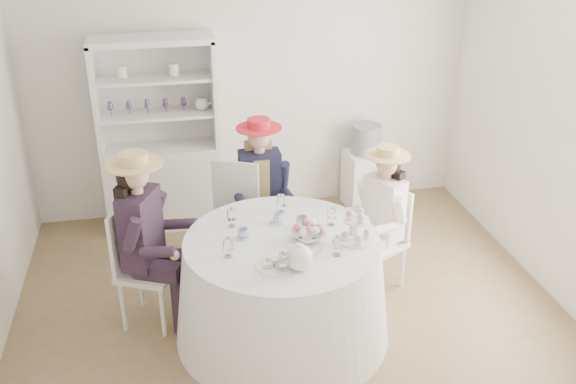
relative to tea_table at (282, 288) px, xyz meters
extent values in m
plane|color=brown|center=(0.12, 0.26, -0.42)|extent=(4.50, 4.50, 0.00)
plane|color=silver|center=(0.12, 2.26, 0.93)|extent=(4.50, 0.00, 4.50)
plane|color=silver|center=(0.12, -1.74, 0.93)|extent=(4.50, 0.00, 4.50)
plane|color=silver|center=(2.37, 0.26, 0.93)|extent=(0.00, 4.50, 4.50)
cone|color=white|center=(0.00, 0.00, -0.01)|extent=(1.66, 1.66, 0.82)
cylinder|color=white|center=(0.00, 0.00, 0.41)|extent=(1.46, 1.46, 0.02)
cube|color=silver|center=(-0.84, 2.01, 0.01)|extent=(1.15, 0.44, 0.86)
cube|color=silver|center=(-0.84, 2.20, 0.97)|extent=(1.15, 0.05, 1.05)
cube|color=silver|center=(-0.84, 2.01, 1.49)|extent=(1.15, 0.44, 0.06)
cube|color=silver|center=(-1.39, 2.01, 0.97)|extent=(0.04, 0.43, 1.05)
cube|color=silver|center=(-0.28, 2.01, 0.97)|extent=(0.04, 0.43, 1.05)
cube|color=silver|center=(-0.84, 2.01, 0.78)|extent=(1.07, 0.39, 0.03)
cube|color=silver|center=(-0.84, 2.01, 1.13)|extent=(1.07, 0.39, 0.03)
sphere|color=white|center=(-0.41, 2.01, 0.85)|extent=(0.13, 0.13, 0.13)
cube|color=silver|center=(1.30, 2.01, -0.11)|extent=(0.43, 0.43, 0.62)
cylinder|color=black|center=(1.30, 2.01, 0.35)|extent=(0.36, 0.36, 0.31)
cube|color=silver|center=(-1.00, 0.36, 0.05)|extent=(0.55, 0.55, 0.04)
cylinder|color=silver|center=(-0.92, 0.14, -0.19)|extent=(0.04, 0.04, 0.46)
cylinder|color=silver|center=(-0.78, 0.44, -0.19)|extent=(0.04, 0.04, 0.46)
cylinder|color=silver|center=(-1.22, 0.27, -0.19)|extent=(0.04, 0.04, 0.46)
cylinder|color=silver|center=(-1.08, 0.58, -0.19)|extent=(0.04, 0.04, 0.46)
cube|color=silver|center=(-1.17, 0.43, 0.33)|extent=(0.19, 0.37, 0.52)
cube|color=black|center=(-1.02, 0.36, 0.43)|extent=(0.34, 0.43, 0.60)
cube|color=black|center=(-0.92, 0.22, 0.13)|extent=(0.38, 0.27, 0.12)
cylinder|color=black|center=(-0.79, 0.16, -0.18)|extent=(0.10, 0.10, 0.48)
cylinder|color=black|center=(-1.07, 0.15, 0.51)|extent=(0.20, 0.16, 0.29)
cube|color=black|center=(-0.85, 0.39, 0.13)|extent=(0.38, 0.27, 0.12)
cylinder|color=black|center=(-0.71, 0.33, -0.18)|extent=(0.10, 0.10, 0.48)
cylinder|color=black|center=(-0.89, 0.54, 0.51)|extent=(0.20, 0.16, 0.29)
cylinder|color=#D8A889|center=(-1.02, 0.36, 0.76)|extent=(0.09, 0.09, 0.08)
sphere|color=#D8A889|center=(-1.02, 0.36, 0.87)|extent=(0.20, 0.20, 0.20)
sphere|color=black|center=(-1.06, 0.38, 0.86)|extent=(0.20, 0.20, 0.20)
cube|color=black|center=(-1.09, 0.40, 0.61)|extent=(0.18, 0.26, 0.40)
cylinder|color=tan|center=(-1.02, 0.36, 0.96)|extent=(0.42, 0.42, 0.01)
cylinder|color=tan|center=(-1.02, 0.36, 1.01)|extent=(0.21, 0.21, 0.08)
cube|color=silver|center=(0.01, 1.06, 0.03)|extent=(0.40, 0.40, 0.04)
cylinder|color=silver|center=(-0.15, 0.90, -0.20)|extent=(0.04, 0.04, 0.44)
cylinder|color=silver|center=(0.17, 0.90, -0.20)|extent=(0.04, 0.04, 0.44)
cylinder|color=silver|center=(-0.15, 1.22, -0.20)|extent=(0.04, 0.04, 0.44)
cylinder|color=silver|center=(0.17, 1.22, -0.20)|extent=(0.04, 0.04, 0.44)
cube|color=silver|center=(0.01, 1.24, 0.30)|extent=(0.38, 0.03, 0.50)
cube|color=#191B32|center=(0.01, 1.08, 0.40)|extent=(0.36, 0.20, 0.58)
cube|color=tan|center=(0.01, 1.08, 0.40)|extent=(0.14, 0.22, 0.50)
cube|color=#191B32|center=(-0.08, 0.94, 0.11)|extent=(0.13, 0.34, 0.12)
cylinder|color=#191B32|center=(-0.08, 0.80, -0.19)|extent=(0.10, 0.10, 0.46)
cylinder|color=#191B32|center=(-0.20, 1.04, 0.47)|extent=(0.09, 0.17, 0.27)
cube|color=#191B32|center=(0.10, 0.94, 0.11)|extent=(0.13, 0.34, 0.12)
cylinder|color=#191B32|center=(0.10, 0.80, -0.19)|extent=(0.10, 0.10, 0.46)
cylinder|color=#191B32|center=(0.22, 1.04, 0.47)|extent=(0.09, 0.17, 0.27)
cylinder|color=#D8A889|center=(0.01, 1.08, 0.71)|extent=(0.09, 0.09, 0.08)
sphere|color=#D8A889|center=(0.01, 1.08, 0.82)|extent=(0.19, 0.19, 0.19)
sphere|color=tan|center=(0.01, 1.13, 0.80)|extent=(0.19, 0.19, 0.19)
cube|color=tan|center=(0.01, 1.16, 0.57)|extent=(0.24, 0.08, 0.38)
cylinder|color=red|center=(0.01, 1.08, 0.91)|extent=(0.40, 0.40, 0.01)
cylinder|color=red|center=(0.01, 1.08, 0.95)|extent=(0.20, 0.20, 0.08)
cube|color=silver|center=(0.95, 0.48, 0.00)|extent=(0.51, 0.51, 0.04)
cylinder|color=silver|center=(0.74, 0.54, -0.21)|extent=(0.03, 0.03, 0.41)
cylinder|color=silver|center=(0.89, 0.28, -0.21)|extent=(0.03, 0.03, 0.41)
cylinder|color=silver|center=(1.01, 0.68, -0.21)|extent=(0.03, 0.03, 0.41)
cylinder|color=silver|center=(1.15, 0.42, -0.21)|extent=(0.03, 0.03, 0.41)
cube|color=silver|center=(1.09, 0.56, 0.25)|extent=(0.19, 0.32, 0.47)
cube|color=white|center=(0.96, 0.49, 0.35)|extent=(0.32, 0.38, 0.54)
cube|color=white|center=(0.81, 0.50, 0.08)|extent=(0.34, 0.26, 0.11)
cylinder|color=white|center=(0.69, 0.44, -0.20)|extent=(0.09, 0.09, 0.43)
cylinder|color=white|center=(0.84, 0.64, 0.41)|extent=(0.18, 0.15, 0.26)
cube|color=white|center=(0.89, 0.35, 0.08)|extent=(0.34, 0.26, 0.11)
cylinder|color=white|center=(0.77, 0.29, -0.20)|extent=(0.09, 0.09, 0.43)
cylinder|color=white|center=(1.02, 0.30, 0.41)|extent=(0.18, 0.15, 0.26)
cylinder|color=#D8A889|center=(0.96, 0.49, 0.63)|extent=(0.08, 0.08, 0.07)
sphere|color=#D8A889|center=(0.96, 0.49, 0.74)|extent=(0.18, 0.18, 0.18)
sphere|color=black|center=(1.00, 0.51, 0.72)|extent=(0.18, 0.18, 0.18)
cube|color=black|center=(1.03, 0.52, 0.50)|extent=(0.17, 0.23, 0.35)
cylinder|color=tan|center=(0.96, 0.49, 0.82)|extent=(0.37, 0.37, 0.01)
cylinder|color=tan|center=(0.96, 0.49, 0.86)|extent=(0.19, 0.19, 0.07)
cube|color=silver|center=(-0.14, 1.16, 0.08)|extent=(0.59, 0.59, 0.04)
cylinder|color=silver|center=(0.10, 1.24, -0.17)|extent=(0.04, 0.04, 0.49)
cylinder|color=silver|center=(-0.22, 1.39, -0.17)|extent=(0.04, 0.04, 0.49)
cylinder|color=silver|center=(-0.05, 0.92, -0.17)|extent=(0.04, 0.04, 0.49)
cylinder|color=silver|center=(-0.37, 1.07, -0.17)|extent=(0.04, 0.04, 0.49)
cube|color=silver|center=(-0.22, 0.98, 0.38)|extent=(0.39, 0.21, 0.55)
imported|color=white|center=(-0.28, 0.09, 0.46)|extent=(0.11, 0.11, 0.07)
imported|color=white|center=(0.01, 0.26, 0.46)|extent=(0.09, 0.09, 0.07)
imported|color=white|center=(0.19, 0.18, 0.46)|extent=(0.11, 0.11, 0.07)
imported|color=white|center=(0.19, -0.05, 0.45)|extent=(0.30, 0.30, 0.06)
sphere|color=#D36974|center=(0.24, -0.02, 0.50)|extent=(0.06, 0.06, 0.06)
sphere|color=white|center=(0.23, 0.02, 0.50)|extent=(0.06, 0.06, 0.06)
sphere|color=#D36974|center=(0.19, 0.03, 0.50)|extent=(0.06, 0.06, 0.06)
sphere|color=white|center=(0.15, 0.02, 0.50)|extent=(0.06, 0.06, 0.06)
sphere|color=#D36974|center=(0.14, -0.02, 0.50)|extent=(0.06, 0.06, 0.06)
sphere|color=white|center=(0.15, -0.06, 0.50)|extent=(0.06, 0.06, 0.06)
sphere|color=#D36974|center=(0.19, -0.07, 0.50)|extent=(0.06, 0.06, 0.06)
sphere|color=white|center=(0.23, -0.06, 0.50)|extent=(0.06, 0.06, 0.06)
sphere|color=white|center=(0.04, -0.40, 0.51)|extent=(0.19, 0.19, 0.19)
cylinder|color=white|center=(0.16, -0.40, 0.52)|extent=(0.11, 0.03, 0.09)
cylinder|color=white|center=(0.04, -0.40, 0.60)|extent=(0.04, 0.04, 0.02)
cylinder|color=white|center=(-0.12, -0.34, 0.43)|extent=(0.26, 0.26, 0.01)
cube|color=beige|center=(-0.17, -0.36, 0.45)|extent=(0.06, 0.04, 0.03)
cube|color=beige|center=(-0.12, -0.34, 0.46)|extent=(0.07, 0.05, 0.03)
cube|color=beige|center=(-0.07, -0.32, 0.45)|extent=(0.07, 0.07, 0.03)
cube|color=beige|center=(-0.14, -0.30, 0.46)|extent=(0.07, 0.07, 0.03)
cube|color=beige|center=(-0.09, -0.38, 0.45)|extent=(0.07, 0.07, 0.03)
cylinder|color=white|center=(0.53, -0.12, 0.43)|extent=(0.26, 0.26, 0.01)
cylinder|color=white|center=(0.53, -0.12, 0.51)|extent=(0.02, 0.02, 0.17)
cylinder|color=white|center=(0.53, -0.12, 0.59)|extent=(0.19, 0.19, 0.01)
camera|label=1|loc=(-0.77, -4.02, 2.80)|focal=40.00mm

